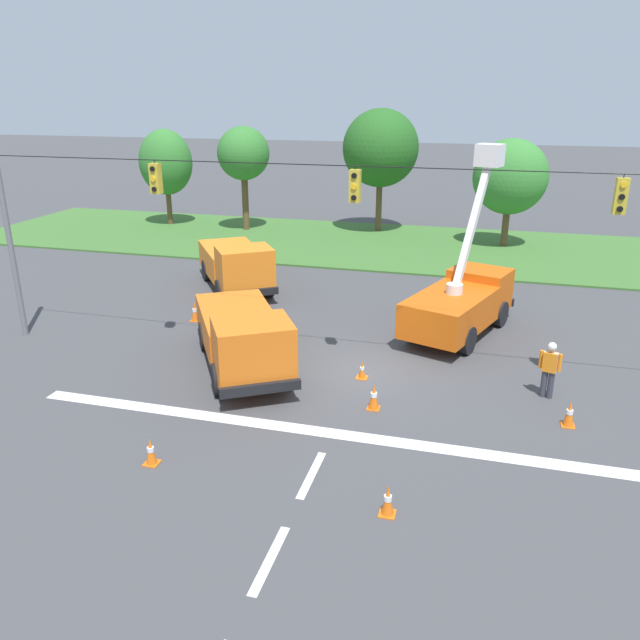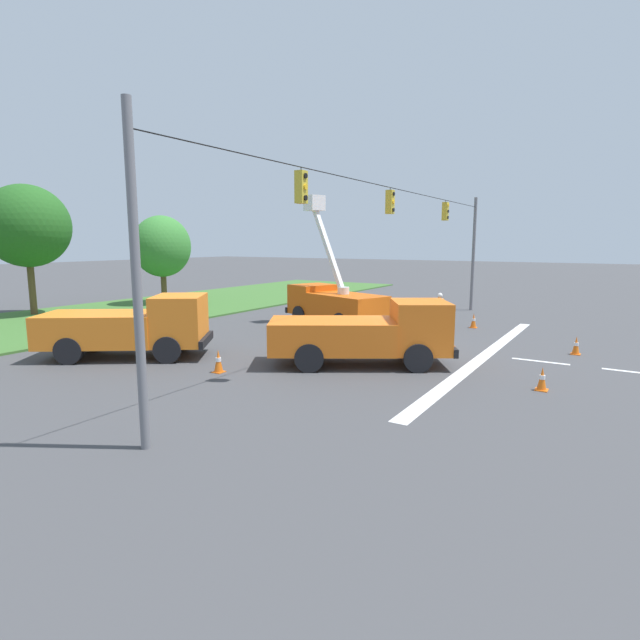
# 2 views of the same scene
# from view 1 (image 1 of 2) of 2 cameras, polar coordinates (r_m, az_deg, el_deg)

# --- Properties ---
(ground_plane) EXTENTS (200.00, 200.00, 0.00)m
(ground_plane) POSITION_cam_1_polar(r_m,az_deg,el_deg) (20.55, 3.87, -4.78)
(ground_plane) COLOR #424244
(grass_verge) EXTENTS (56.00, 12.00, 0.10)m
(grass_verge) POSITION_cam_1_polar(r_m,az_deg,el_deg) (37.48, 9.42, 6.59)
(grass_verge) COLOR #3D6B2D
(grass_verge) RESTS_ON ground
(lane_markings) EXTENTS (17.60, 15.25, 0.01)m
(lane_markings) POSITION_cam_1_polar(r_m,az_deg,el_deg) (15.82, -0.25, -12.93)
(lane_markings) COLOR silver
(lane_markings) RESTS_ON ground
(signal_gantry) EXTENTS (26.20, 0.33, 7.20)m
(signal_gantry) POSITION_cam_1_polar(r_m,az_deg,el_deg) (19.12, 4.07, 7.37)
(signal_gantry) COLOR slate
(signal_gantry) RESTS_ON ground
(tree_far_west) EXTENTS (3.60, 3.20, 6.38)m
(tree_far_west) POSITION_cam_1_polar(r_m,az_deg,el_deg) (44.15, -13.93, 13.80)
(tree_far_west) COLOR brown
(tree_far_west) RESTS_ON ground
(tree_west) EXTENTS (3.29, 3.54, 6.66)m
(tree_west) POSITION_cam_1_polar(r_m,az_deg,el_deg) (41.34, -7.01, 14.82)
(tree_west) COLOR brown
(tree_west) RESTS_ON ground
(tree_centre) EXTENTS (4.76, 5.11, 7.75)m
(tree_centre) POSITION_cam_1_polar(r_m,az_deg,el_deg) (40.83, 5.56, 15.35)
(tree_centre) COLOR brown
(tree_centre) RESTS_ON ground
(tree_east) EXTENTS (4.22, 3.67, 6.24)m
(tree_east) POSITION_cam_1_polar(r_m,az_deg,el_deg) (38.02, 17.01, 12.39)
(tree_east) COLOR brown
(tree_east) RESTS_ON ground
(utility_truck_bucket_lift) EXTENTS (4.11, 6.32, 6.86)m
(utility_truck_bucket_lift) POSITION_cam_1_polar(r_m,az_deg,el_deg) (23.97, 12.82, 1.89)
(utility_truck_bucket_lift) COLOR #D6560F
(utility_truck_bucket_lift) RESTS_ON ground
(utility_truck_support_near) EXTENTS (5.48, 6.45, 2.38)m
(utility_truck_support_near) POSITION_cam_1_polar(r_m,az_deg,el_deg) (29.00, -7.66, 5.07)
(utility_truck_support_near) COLOR orange
(utility_truck_support_near) RESTS_ON ground
(utility_truck_support_far) EXTENTS (5.38, 6.76, 2.32)m
(utility_truck_support_far) POSITION_cam_1_polar(r_m,az_deg,el_deg) (20.45, -7.03, -1.47)
(utility_truck_support_far) COLOR orange
(utility_truck_support_far) RESTS_ON ground
(road_worker) EXTENTS (0.63, 0.34, 1.77)m
(road_worker) POSITION_cam_1_polar(r_m,az_deg,el_deg) (19.70, 20.25, -4.02)
(road_worker) COLOR #383842
(road_worker) RESTS_ON ground
(traffic_cone_foreground_left) EXTENTS (0.36, 0.36, 0.59)m
(traffic_cone_foreground_left) POSITION_cam_1_polar(r_m,az_deg,el_deg) (20.03, 3.86, -4.59)
(traffic_cone_foreground_left) COLOR orange
(traffic_cone_foreground_left) RESTS_ON ground
(traffic_cone_foreground_right) EXTENTS (0.36, 0.36, 0.71)m
(traffic_cone_foreground_right) POSITION_cam_1_polar(r_m,az_deg,el_deg) (16.16, -15.22, -11.52)
(traffic_cone_foreground_right) COLOR orange
(traffic_cone_foreground_right) RESTS_ON ground
(traffic_cone_mid_right) EXTENTS (0.36, 0.36, 0.73)m
(traffic_cone_mid_right) POSITION_cam_1_polar(r_m,az_deg,el_deg) (14.06, 6.22, -16.07)
(traffic_cone_mid_right) COLOR orange
(traffic_cone_mid_right) RESTS_ON ground
(traffic_cone_lane_edge_a) EXTENTS (0.36, 0.36, 0.76)m
(traffic_cone_lane_edge_a) POSITION_cam_1_polar(r_m,az_deg,el_deg) (18.51, 21.85, -7.95)
(traffic_cone_lane_edge_a) COLOR orange
(traffic_cone_lane_edge_a) RESTS_ON ground
(traffic_cone_lane_edge_b) EXTENTS (0.36, 0.36, 0.79)m
(traffic_cone_lane_edge_b) POSITION_cam_1_polar(r_m,az_deg,el_deg) (18.14, 4.94, -6.98)
(traffic_cone_lane_edge_b) COLOR orange
(traffic_cone_lane_edge_b) RESTS_ON ground
(traffic_cone_far_left) EXTENTS (0.36, 0.36, 0.79)m
(traffic_cone_far_left) POSITION_cam_1_polar(r_m,az_deg,el_deg) (25.41, -11.37, 0.77)
(traffic_cone_far_left) COLOR orange
(traffic_cone_far_left) RESTS_ON ground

